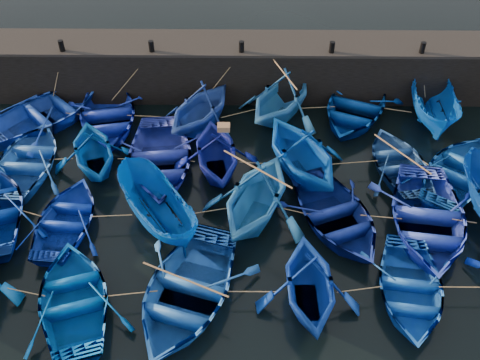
{
  "coord_description": "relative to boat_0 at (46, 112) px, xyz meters",
  "views": [
    {
      "loc": [
        0.16,
        -11.87,
        14.36
      ],
      "look_at": [
        0.0,
        3.2,
        0.7
      ],
      "focal_mm": 40.0,
      "sensor_mm": 36.0,
      "label": 1
    }
  ],
  "objects": [
    {
      "name": "boat_12",
      "position": [
        17.41,
        -3.76,
        -0.07
      ],
      "size": [
        5.77,
        6.1,
        1.03
      ],
      "primitive_type": "imported",
      "rotation": [
        0.0,
        0.0,
        2.52
      ],
      "color": "#0F4C9B",
      "rests_on": "ground"
    },
    {
      "name": "bollard_1",
      "position": [
        4.75,
        1.85,
        2.29
      ],
      "size": [
        0.24,
        0.24,
        0.5
      ],
      "primitive_type": "cylinder",
      "color": "black",
      "rests_on": "quay_top"
    },
    {
      "name": "boat_3",
      "position": [
        10.54,
        0.48,
        0.61
      ],
      "size": [
        5.76,
        5.95,
        2.39
      ],
      "primitive_type": "imported",
      "rotation": [
        0.0,
        0.0,
        -0.57
      ],
      "color": "blue",
      "rests_on": "ground"
    },
    {
      "name": "boat_2",
      "position": [
        6.95,
        -0.29,
        0.52
      ],
      "size": [
        5.26,
        5.47,
        2.22
      ],
      "primitive_type": "imported",
      "rotation": [
        0.0,
        0.0,
        -0.53
      ],
      "color": "#1F4299",
      "rests_on": "ground"
    },
    {
      "name": "quay_top",
      "position": [
        8.75,
        2.75,
        1.98
      ],
      "size": [
        26.0,
        2.5,
        0.12
      ],
      "primitive_type": "cube",
      "color": "black",
      "rests_on": "quay_wall"
    },
    {
      "name": "boat_4",
      "position": [
        13.91,
        0.63,
        -0.03
      ],
      "size": [
        5.67,
        6.46,
        1.12
      ],
      "primitive_type": "imported",
      "rotation": [
        0.0,
        0.0,
        -0.41
      ],
      "color": "navy",
      "rests_on": "ground"
    },
    {
      "name": "boat_18",
      "position": [
        15.44,
        -6.38,
        -0.01
      ],
      "size": [
        4.71,
        6.07,
        1.16
      ],
      "primitive_type": "imported",
      "rotation": [
        0.0,
        0.0,
        -0.14
      ],
      "color": "blue",
      "rests_on": "ground"
    },
    {
      "name": "boat_24",
      "position": [
        14.18,
        -9.34,
        -0.13
      ],
      "size": [
        3.65,
        4.71,
        0.9
      ],
      "primitive_type": "imported",
      "rotation": [
        0.0,
        0.0,
        -0.13
      ],
      "color": "blue",
      "rests_on": "ground"
    },
    {
      "name": "boat_8",
      "position": [
        5.47,
        -3.16,
        -0.02
      ],
      "size": [
        4.52,
        5.89,
        1.14
      ],
      "primitive_type": "imported",
      "rotation": [
        0.0,
        0.0,
        0.12
      ],
      "color": "navy",
      "rests_on": "ground"
    },
    {
      "name": "quay_wall",
      "position": [
        8.75,
        2.75,
        0.67
      ],
      "size": [
        26.0,
        2.5,
        2.5
      ],
      "primitive_type": "cube",
      "color": "black",
      "rests_on": "ground"
    },
    {
      "name": "boat_1",
      "position": [
        2.77,
        -0.16,
        -0.04
      ],
      "size": [
        4.77,
        5.92,
        1.09
      ],
      "primitive_type": "imported",
      "rotation": [
        0.0,
        0.0,
        0.21
      ],
      "color": "#1327A8",
      "rests_on": "ground"
    },
    {
      "name": "mooring_ropes",
      "position": [
        8.86,
        -2.81,
        0.3
      ],
      "size": [
        17.43,
        11.68,
        2.1
      ],
      "color": "tan",
      "rests_on": "ground"
    },
    {
      "name": "boat_11",
      "position": [
        15.16,
        -3.17,
        -0.13
      ],
      "size": [
        3.78,
        4.79,
        0.9
      ],
      "primitive_type": "imported",
      "rotation": [
        0.0,
        0.0,
        3.31
      ],
      "color": "navy",
      "rests_on": "ground"
    },
    {
      "name": "boat_10",
      "position": [
        11.14,
        -3.45,
        0.67
      ],
      "size": [
        5.72,
        6.04,
        2.5
      ],
      "primitive_type": "imported",
      "rotation": [
        0.0,
        0.0,
        3.57
      ],
      "color": "#0648BA",
      "rests_on": "ground"
    },
    {
      "name": "bollard_3",
      "position": [
        12.75,
        1.85,
        2.29
      ],
      "size": [
        0.24,
        0.24,
        0.5
      ],
      "primitive_type": "cylinder",
      "color": "black",
      "rests_on": "quay_top"
    },
    {
      "name": "boat_23",
      "position": [
        10.93,
        -9.58,
        0.43
      ],
      "size": [
        3.42,
        3.94,
        2.02
      ],
      "primitive_type": "imported",
      "rotation": [
        0.0,
        0.0,
        0.03
      ],
      "color": "#09329B",
      "rests_on": "ground"
    },
    {
      "name": "bollard_0",
      "position": [
        0.75,
        1.85,
        2.29
      ],
      "size": [
        0.24,
        0.24,
        0.5
      ],
      "primitive_type": "cylinder",
      "color": "black",
      "rests_on": "quay_top"
    },
    {
      "name": "boat_22",
      "position": [
        7.11,
        -9.59,
        -0.02
      ],
      "size": [
        5.31,
        6.33,
        1.12
      ],
      "primitive_type": "imported",
      "rotation": [
        0.0,
        0.0,
        -0.3
      ],
      "color": "blue",
      "rests_on": "ground"
    },
    {
      "name": "loose_oars",
      "position": [
        10.54,
        -4.54,
        1.15
      ],
      "size": [
        10.31,
        12.15,
        1.57
      ],
      "color": "#99724C",
      "rests_on": "ground"
    },
    {
      "name": "bollard_2",
      "position": [
        8.75,
        1.85,
        2.29
      ],
      "size": [
        0.24,
        0.24,
        0.5
      ],
      "primitive_type": "cylinder",
      "color": "black",
      "rests_on": "quay_top"
    },
    {
      "name": "boat_9",
      "position": [
        7.81,
        -3.31,
        0.49
      ],
      "size": [
        4.15,
        4.62,
        2.15
      ],
      "primitive_type": "imported",
      "rotation": [
        0.0,
        0.0,
        3.31
      ],
      "color": "navy",
      "rests_on": "ground"
    },
    {
      "name": "boat_7",
      "position": [
        2.89,
        -3.16,
        0.43
      ],
      "size": [
        4.46,
        4.78,
        2.03
      ],
      "primitive_type": "imported",
      "rotation": [
        0.0,
        0.0,
        3.49
      ],
      "color": "#024594",
      "rests_on": "ground"
    },
    {
      "name": "wooden_crate",
      "position": [
        8.11,
        -3.31,
        1.68
      ],
      "size": [
        0.48,
        0.37,
        0.23
      ],
      "primitive_type": "cube",
      "color": "#946740",
      "rests_on": "boat_9"
    },
    {
      "name": "boat_14",
      "position": [
        2.54,
        -6.39,
        -0.16
      ],
      "size": [
        3.29,
        4.36,
        0.86
      ],
      "primitive_type": "imported",
      "rotation": [
        0.0,
        0.0,
        3.06
      ],
      "color": "#0A2A99",
      "rests_on": "ground"
    },
    {
      "name": "boat_5",
      "position": [
        17.29,
        0.22,
        0.36
      ],
      "size": [
        2.33,
        5.05,
        1.89
      ],
      "primitive_type": "imported",
      "rotation": [
        0.0,
        0.0,
        -0.1
      ],
      "color": "blue",
      "rests_on": "ground"
    },
    {
      "name": "boat_0",
      "position": [
        0.0,
        0.0,
        0.0
      ],
      "size": [
        6.84,
        6.82,
        1.17
      ],
      "primitive_type": "imported",
      "rotation": [
        0.0,
        0.0,
        2.35
      ],
      "color": "#1336A0",
      "rests_on": "ground"
    },
    {
      "name": "bollard_4",
      "position": [
        16.75,
        1.85,
        2.29
      ],
      "size": [
        0.24,
        0.24,
        0.5
      ],
      "primitive_type": "cylinder",
      "color": "black",
      "rests_on": "quay_top"
    },
    {
      "name": "ground",
      "position": [
        8.75,
        -7.75,
        -0.58
      ],
      "size": [
        120.0,
        120.0,
        0.0
      ],
      "primitive_type": "plane",
      "color": "black",
      "rests_on": "ground"
    },
    {
      "name": "boat_21",
      "position": [
        3.64,
        -9.82,
        -0.11
      ],
      "size": [
        4.5,
        5.34,
        0.95
      ],
      "primitive_type": "imported",
      "rotation": [
        0.0,
        0.0,
        3.45
      ],
      "color": "#004AA7",
      "rests_on": "ground"
    },
    {
      "name": "boat_16",
      "position": [
        9.34,
        -5.88,
        0.62
      ],
      "size": [
        5.36,
        5.71,
        2.41
      ],
      "primitive_type": "imported",
      "rotation": [
        0.0,
        0.0,
        -0.38
      ],
      "color": "blue",
      "rests_on": "ground"
    },
    {
      "name": "boat_15",
      "position": [
        5.79,
        -6.29,
        0.3
      ],
      "size": [
        4.03,
        4.71,
        1.76
      ],
      "primitive_type": "imported",
      "rotation": [
        0.0,
        0.0,
        3.76
      ],
      "color": "#004396",
      "rests_on": "ground"
    },
    {
      "name": "boat_17",
      "position": [
        12.2,
        -6.21,
        -0.07
      ],
      "size": [
        5.1,
        5.88,
        1.02
      ],
      "primitive_type": "imported",
      "rotation": [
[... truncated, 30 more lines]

